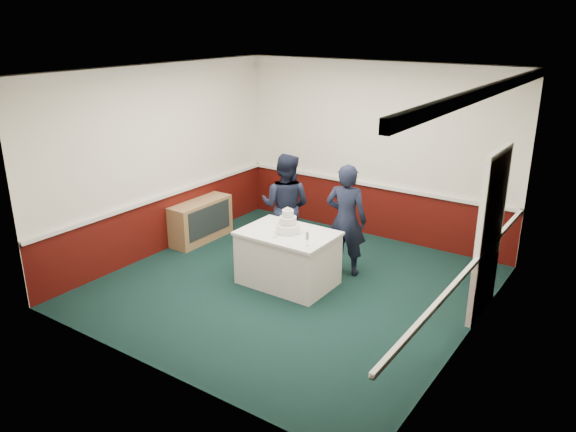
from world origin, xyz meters
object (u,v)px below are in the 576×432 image
Objects in this scene: wedding_cake at (288,225)px; cake_knife at (278,236)px; sideboard at (201,221)px; cake_table at (288,258)px; person_woman at (346,220)px; person_man at (286,206)px; champagne_flute at (307,236)px.

cake_knife is at bearing -98.53° from wedding_cake.
wedding_cake is (2.18, -0.54, 0.55)m from sideboard.
sideboard is at bearing 165.99° from cake_table.
person_woman is (2.68, 0.24, 0.49)m from sideboard.
person_man is 1.10m from person_woman.
person_woman reaches higher than cake_table.
person_man reaches higher than wedding_cake.
wedding_cake is 0.57m from champagne_flute.
cake_knife is 1.16m from person_man.
person_man is (-0.60, 0.81, -0.06)m from wedding_cake.
champagne_flute is 1.55m from person_man.
cake_knife is (2.15, -0.74, 0.44)m from sideboard.
champagne_flute is at bearing 77.13° from person_woman.
wedding_cake is at bearing 150.75° from champagne_flute.
champagne_flute is at bearing -17.08° from sideboard.
cake_knife is 0.13× the size of person_woman.
cake_knife is at bearing 48.76° from person_woman.
person_man is (-0.60, 0.81, 0.44)m from cake_table.
cake_table is 6.44× the size of champagne_flute.
person_woman reaches higher than champagne_flute.
person_woman is at bearing 57.57° from cake_table.
cake_knife is 0.55m from champagne_flute.
champagne_flute is (0.50, -0.28, 0.03)m from wedding_cake.
sideboard is at bearing 162.92° from champagne_flute.
wedding_cake is at bearing 90.00° from cake_table.
cake_knife is at bearing 105.41° from person_man.
cake_knife is at bearing -98.53° from cake_table.
sideboard is at bearing -4.53° from person_man.
person_man reaches higher than champagne_flute.
person_woman is (0.50, 0.78, 0.44)m from cake_table.
champagne_flute is at bearing 121.26° from person_man.
person_man is at bearing 123.06° from cake_knife.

